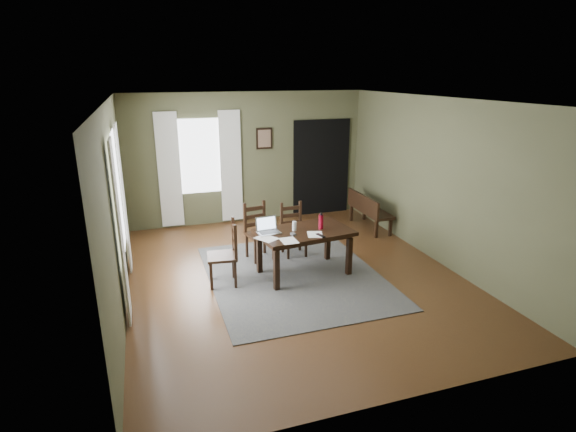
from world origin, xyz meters
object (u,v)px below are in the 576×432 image
object	(u,v)px
chair_back_left	(258,232)
laptop	(268,228)
dining_table	(304,236)
water_bottle	(321,221)
chair_back_right	(293,230)
chair_end	(226,254)
bench	(368,208)

from	to	relation	value
chair_back_left	laptop	distance (m)	0.81
chair_back_left	dining_table	bearing A→B (deg)	-70.17
chair_back_left	water_bottle	size ratio (longest dim) A/B	3.69
chair_back_left	chair_back_right	world-z (taller)	chair_back_left
dining_table	laptop	distance (m)	0.59
chair_back_right	chair_back_left	bearing A→B (deg)	177.86
chair_back_right	water_bottle	size ratio (longest dim) A/B	3.50
chair_end	chair_back_left	xyz separation A→B (m)	(0.72, 0.83, -0.01)
laptop	bench	bearing A→B (deg)	26.42
chair_end	dining_table	bearing A→B (deg)	95.77
chair_end	chair_back_right	size ratio (longest dim) A/B	1.08
chair_back_left	laptop	world-z (taller)	chair_back_left
chair_back_right	laptop	world-z (taller)	laptop
dining_table	chair_back_left	size ratio (longest dim) A/B	1.60
laptop	water_bottle	size ratio (longest dim) A/B	1.38
chair_end	chair_back_right	bearing A→B (deg)	127.59
laptop	dining_table	bearing A→B (deg)	-15.31
dining_table	chair_end	world-z (taller)	chair_end
laptop	water_bottle	xyz separation A→B (m)	(0.83, -0.11, 0.06)
chair_back_left	laptop	size ratio (longest dim) A/B	2.67
water_bottle	chair_back_left	bearing A→B (deg)	132.93
dining_table	water_bottle	distance (m)	0.34
water_bottle	laptop	bearing A→B (deg)	172.57
dining_table	water_bottle	world-z (taller)	water_bottle
chair_end	bench	world-z (taller)	chair_end
dining_table	chair_back_right	size ratio (longest dim) A/B	1.68
bench	laptop	xyz separation A→B (m)	(-2.54, -1.55, 0.36)
chair_end	chair_back_left	size ratio (longest dim) A/B	1.03
bench	water_bottle	bearing A→B (deg)	134.12
dining_table	chair_end	xyz separation A→B (m)	(-1.24, 0.02, -0.15)
dining_table	water_bottle	size ratio (longest dim) A/B	5.89
dining_table	laptop	size ratio (longest dim) A/B	4.26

